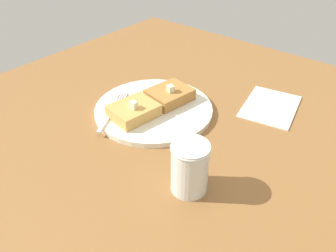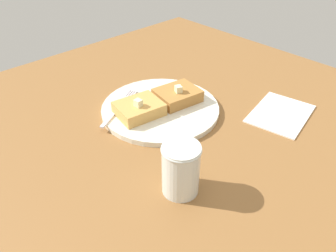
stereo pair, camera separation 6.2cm
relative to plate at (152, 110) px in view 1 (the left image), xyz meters
The scene contains 9 objects.
table_surface 6.15cm from the plate, 86.00° to the right, with size 101.68×101.68×1.88cm, color brown.
plate is the anchor object (origin of this frame).
toast_slice_left 5.41cm from the plate, behind, with size 9.48×7.76×2.70cm, color tan.
toast_slice_middle 5.41cm from the plate, ahead, with size 9.48×7.76×2.70cm, color #B17738.
butter_pat_primary 6.98cm from the plate, behind, with size 1.53×1.37×1.53cm, color beige.
butter_pat_secondary 6.25cm from the plate, 18.86° to the right, with size 1.53×1.37×1.53cm, color beige.
fork 8.63cm from the plate, 134.09° to the left, with size 14.90×8.57×0.36cm.
syrup_jar 24.50cm from the plate, 123.66° to the right, with size 6.42×6.42×9.22cm.
napkin 27.34cm from the plate, 45.93° to the right, with size 15.39×11.27×0.30cm, color white.
Camera 1 is at (-45.92, -36.18, 42.85)cm, focal length 35.00 mm.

